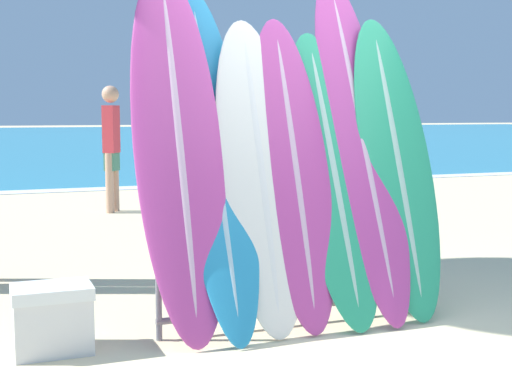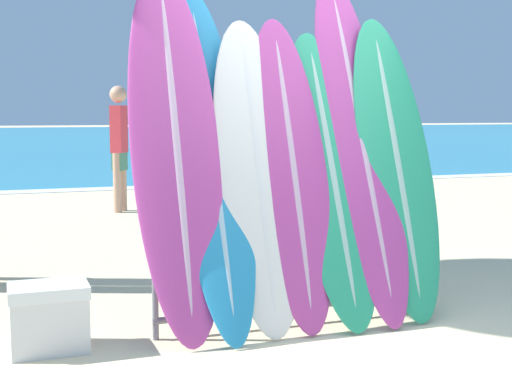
{
  "view_description": "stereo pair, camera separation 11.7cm",
  "coord_description": "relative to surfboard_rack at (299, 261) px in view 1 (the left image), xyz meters",
  "views": [
    {
      "loc": [
        -2.2,
        -3.71,
        1.43
      ],
      "look_at": [
        -0.23,
        1.37,
        0.82
      ],
      "focal_mm": 50.0,
      "sensor_mm": 36.0,
      "label": 1
    },
    {
      "loc": [
        -2.09,
        -3.75,
        1.43
      ],
      "look_at": [
        -0.23,
        1.37,
        0.82
      ],
      "focal_mm": 50.0,
      "sensor_mm": 36.0,
      "label": 2
    }
  ],
  "objects": [
    {
      "name": "ground_plane",
      "position": [
        0.23,
        -0.57,
        -0.44
      ],
      "size": [
        160.0,
        160.0,
        0.0
      ],
      "primitive_type": "plane",
      "color": "beige"
    },
    {
      "name": "ocean_water",
      "position": [
        0.23,
        38.41,
        -0.44
      ],
      "size": [
        120.0,
        60.0,
        0.01
      ],
      "color": "teal",
      "rests_on": "ground_plane"
    },
    {
      "name": "surfboard_rack",
      "position": [
        0.0,
        0.0,
        0.0
      ],
      "size": [
        1.97,
        0.04,
        0.8
      ],
      "color": "slate",
      "rests_on": "ground_plane"
    },
    {
      "name": "surfboard_slot_0",
      "position": [
        -0.8,
        0.11,
        0.77
      ],
      "size": [
        0.58,
        0.91,
        2.41
      ],
      "color": "#B23D8E",
      "rests_on": "ground_plane"
    },
    {
      "name": "surfboard_slot_1",
      "position": [
        -0.55,
        0.14,
        0.71
      ],
      "size": [
        0.49,
        1.1,
        2.3
      ],
      "color": "teal",
      "rests_on": "ground_plane"
    },
    {
      "name": "surfboard_slot_2",
      "position": [
        -0.26,
        0.05,
        0.6
      ],
      "size": [
        0.57,
        0.79,
        2.07
      ],
      "color": "silver",
      "rests_on": "ground_plane"
    },
    {
      "name": "surfboard_slot_3",
      "position": [
        -0.02,
        0.05,
        0.61
      ],
      "size": [
        0.51,
        0.81,
        2.1
      ],
      "color": "#B23D8E",
      "rests_on": "ground_plane"
    },
    {
      "name": "surfboard_slot_4",
      "position": [
        0.29,
        0.07,
        0.57
      ],
      "size": [
        0.55,
        0.92,
        2.02
      ],
      "color": "#289E70",
      "rests_on": "ground_plane"
    },
    {
      "name": "surfboard_slot_5",
      "position": [
        0.55,
        0.17,
        0.8
      ],
      "size": [
        0.52,
        1.14,
        2.48
      ],
      "color": "#B23D8E",
      "rests_on": "ground_plane"
    },
    {
      "name": "surfboard_slot_6",
      "position": [
        0.79,
        0.07,
        0.63
      ],
      "size": [
        0.56,
        0.84,
        2.13
      ],
      "color": "#289E70",
      "rests_on": "ground_plane"
    },
    {
      "name": "person_mid_beach",
      "position": [
        -0.22,
        5.97,
        0.55
      ],
      "size": [
        0.28,
        0.31,
        1.81
      ],
      "rotation": [
        0.0,
        0.0,
        4.15
      ],
      "color": "tan",
      "rests_on": "ground_plane"
    },
    {
      "name": "person_far_left",
      "position": [
        -0.0,
        2.11,
        0.45
      ],
      "size": [
        0.28,
        0.25,
        1.62
      ],
      "rotation": [
        0.0,
        0.0,
        0.58
      ],
      "color": "tan",
      "rests_on": "ground_plane"
    },
    {
      "name": "person_far_right",
      "position": [
        2.13,
        6.26,
        0.53
      ],
      "size": [
        0.24,
        0.29,
        1.78
      ],
      "rotation": [
        0.0,
        0.0,
        4.45
      ],
      "color": "#A87A5B",
      "rests_on": "ground_plane"
    },
    {
      "name": "cooler_box",
      "position": [
        -1.61,
        0.01,
        -0.23
      ],
      "size": [
        0.46,
        0.34,
        0.41
      ],
      "color": "silver",
      "rests_on": "ground_plane"
    }
  ]
}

